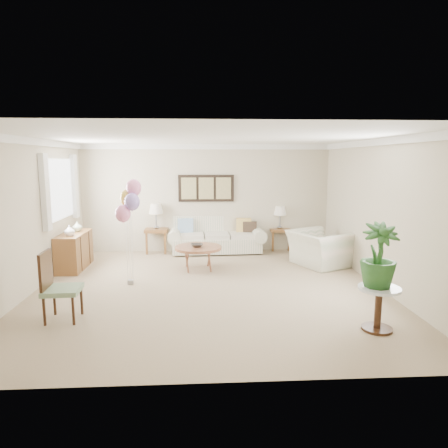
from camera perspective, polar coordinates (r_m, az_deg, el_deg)
The scene contains 18 objects.
ground_plane at distance 7.09m, azimuth -2.14°, elevation -9.21°, with size 6.00×6.00×0.00m, color tan.
room_shell at distance 6.85m, azimuth -3.16°, elevation 4.06°, with size 6.04×6.04×2.60m.
wall_art_triptych at distance 9.72m, azimuth -2.56°, elevation 5.12°, with size 1.35×0.06×0.65m.
sofa at distance 9.76m, azimuth -1.06°, elevation -2.03°, with size 2.37×0.95×0.86m.
end_table_left at distance 9.79m, azimuth -9.61°, elevation -1.18°, with size 0.54×0.50×0.59m.
end_table_right at distance 10.07m, azimuth 7.95°, elevation -1.09°, with size 0.50×0.45×0.54m.
lamp_left at distance 9.70m, azimuth -9.70°, elevation 2.04°, with size 0.34×0.34×0.60m.
lamp_right at distance 9.99m, azimuth 8.02°, elevation 1.79°, with size 0.31×0.31×0.55m.
coffee_table at distance 8.17m, azimuth -3.69°, elevation -3.49°, with size 0.96×0.96×0.48m.
decor_bowl at distance 8.13m, azimuth -3.90°, elevation -3.06°, with size 0.25×0.25×0.06m, color #2E2924.
armchair at distance 8.74m, azimuth 13.34°, elevation -3.42°, with size 1.13×0.99×0.73m, color silver.
side_table at distance 5.69m, azimuth 21.24°, elevation -9.80°, with size 0.55×0.55×0.59m.
potted_plant at distance 5.54m, azimuth 21.25°, elevation -4.18°, with size 0.47×0.47×0.85m, color #204D1A.
accent_chair at distance 6.08m, azimuth -22.78°, elevation -7.99°, with size 0.51×0.51×0.99m.
credenza at distance 8.84m, azimuth -20.60°, elevation -3.61°, with size 0.46×1.20×0.74m.
vase_white at distance 8.48m, azimuth -21.21°, elevation -0.88°, with size 0.20×0.20×0.21m, color white.
vase_sage at distance 8.95m, azimuth -20.24°, elevation -0.34°, with size 0.20×0.20×0.21m, color #AEBFA0.
balloon_cluster at distance 7.24m, azimuth -13.41°, elevation 3.23°, with size 0.44×0.47×1.90m.
Camera 1 is at (-0.13, -6.73, 2.24)m, focal length 32.00 mm.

